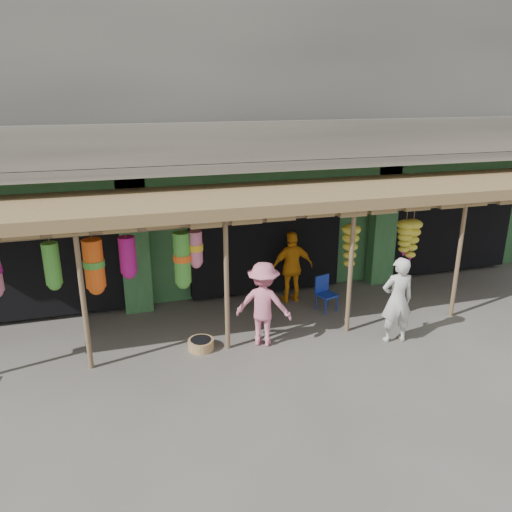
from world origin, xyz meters
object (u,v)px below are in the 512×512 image
object	(u,v)px
person_front	(397,300)
person_vendor	(292,267)
person_shopper	(263,304)
blue_chair	(325,291)

from	to	relation	value
person_front	person_vendor	bearing A→B (deg)	-55.91
person_front	person_shopper	distance (m)	2.57
blue_chair	person_front	bearing A→B (deg)	-83.55
blue_chair	person_vendor	size ratio (longest dim) A/B	0.47
blue_chair	person_front	size ratio (longest dim) A/B	0.46
person_front	person_shopper	world-z (taller)	person_front
person_front	blue_chair	bearing A→B (deg)	-61.37
blue_chair	person_shopper	xyz separation A→B (m)	(-1.77, -1.11, 0.39)
person_front	person_vendor	world-z (taller)	person_front
blue_chair	person_front	world-z (taller)	person_front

